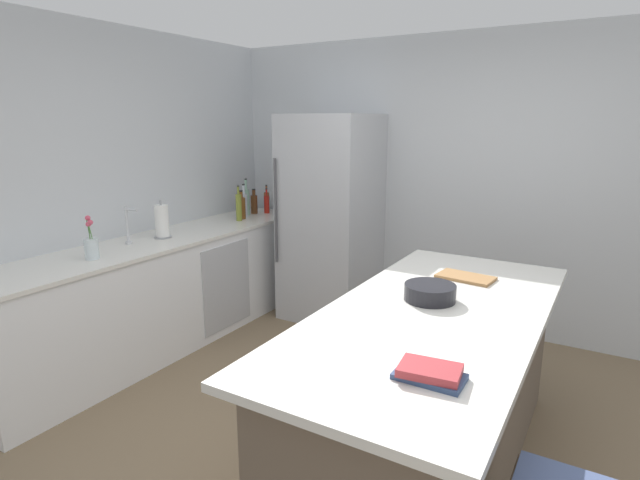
{
  "coord_description": "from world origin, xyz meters",
  "views": [
    {
      "loc": [
        1.12,
        -2.28,
        1.87
      ],
      "look_at": [
        -0.75,
        0.85,
        1.0
      ],
      "focal_mm": 28.43,
      "sensor_mm": 36.0,
      "label": 1
    }
  ],
  "objects_px": {
    "vinegar_bottle": "(267,201)",
    "whiskey_bottle": "(241,207)",
    "flower_vase": "(91,246)",
    "olive_oil_bottle": "(239,207)",
    "kitchen_island": "(430,391)",
    "hot_sauce_bottle": "(267,204)",
    "syrup_bottle": "(254,203)",
    "cookbook_stack": "(430,373)",
    "sink_faucet": "(128,225)",
    "paper_towel_roll": "(162,222)",
    "soda_bottle": "(244,204)",
    "cutting_board": "(466,277)",
    "mixing_bowl": "(430,292)",
    "gin_bottle": "(246,201)",
    "refrigerator": "(331,218)"
  },
  "relations": [
    {
      "from": "vinegar_bottle",
      "to": "whiskey_bottle",
      "type": "distance_m",
      "value": 0.47
    },
    {
      "from": "flower_vase",
      "to": "olive_oil_bottle",
      "type": "distance_m",
      "value": 1.6
    },
    {
      "from": "kitchen_island",
      "to": "hot_sauce_bottle",
      "type": "distance_m",
      "value": 3.04
    },
    {
      "from": "syrup_bottle",
      "to": "cookbook_stack",
      "type": "distance_m",
      "value": 3.62
    },
    {
      "from": "sink_faucet",
      "to": "olive_oil_bottle",
      "type": "distance_m",
      "value": 1.18
    },
    {
      "from": "kitchen_island",
      "to": "paper_towel_roll",
      "type": "height_order",
      "value": "paper_towel_roll"
    },
    {
      "from": "flower_vase",
      "to": "cookbook_stack",
      "type": "distance_m",
      "value": 2.61
    },
    {
      "from": "soda_bottle",
      "to": "cutting_board",
      "type": "bearing_deg",
      "value": -20.02
    },
    {
      "from": "hot_sauce_bottle",
      "to": "syrup_bottle",
      "type": "bearing_deg",
      "value": -138.93
    },
    {
      "from": "mixing_bowl",
      "to": "gin_bottle",
      "type": "bearing_deg",
      "value": 148.97
    },
    {
      "from": "kitchen_island",
      "to": "cookbook_stack",
      "type": "bearing_deg",
      "value": -73.02
    },
    {
      "from": "kitchen_island",
      "to": "soda_bottle",
      "type": "bearing_deg",
      "value": 148.44
    },
    {
      "from": "flower_vase",
      "to": "olive_oil_bottle",
      "type": "xyz_separation_m",
      "value": [
        -0.01,
        1.6,
        0.04
      ]
    },
    {
      "from": "kitchen_island",
      "to": "whiskey_bottle",
      "type": "height_order",
      "value": "whiskey_bottle"
    },
    {
      "from": "mixing_bowl",
      "to": "vinegar_bottle",
      "type": "bearing_deg",
      "value": 143.8
    },
    {
      "from": "gin_bottle",
      "to": "paper_towel_roll",
      "type": "bearing_deg",
      "value": -87.36
    },
    {
      "from": "sink_faucet",
      "to": "whiskey_bottle",
      "type": "bearing_deg",
      "value": 86.59
    },
    {
      "from": "sink_faucet",
      "to": "flower_vase",
      "type": "bearing_deg",
      "value": -73.33
    },
    {
      "from": "soda_bottle",
      "to": "olive_oil_bottle",
      "type": "distance_m",
      "value": 0.21
    },
    {
      "from": "paper_towel_roll",
      "to": "refrigerator",
      "type": "bearing_deg",
      "value": 55.56
    },
    {
      "from": "gin_bottle",
      "to": "olive_oil_bottle",
      "type": "relative_size",
      "value": 1.09
    },
    {
      "from": "refrigerator",
      "to": "olive_oil_bottle",
      "type": "relative_size",
      "value": 5.64
    },
    {
      "from": "sink_faucet",
      "to": "vinegar_bottle",
      "type": "relative_size",
      "value": 1.08
    },
    {
      "from": "syrup_bottle",
      "to": "whiskey_bottle",
      "type": "xyz_separation_m",
      "value": [
        0.07,
        -0.29,
        0.01
      ]
    },
    {
      "from": "refrigerator",
      "to": "flower_vase",
      "type": "relative_size",
      "value": 6.25
    },
    {
      "from": "sink_faucet",
      "to": "flower_vase",
      "type": "relative_size",
      "value": 0.98
    },
    {
      "from": "vinegar_bottle",
      "to": "hot_sauce_bottle",
      "type": "xyz_separation_m",
      "value": [
        0.07,
        -0.09,
        -0.01
      ]
    },
    {
      "from": "syrup_bottle",
      "to": "sink_faucet",
      "type": "bearing_deg",
      "value": -90.05
    },
    {
      "from": "gin_bottle",
      "to": "soda_bottle",
      "type": "height_order",
      "value": "gin_bottle"
    },
    {
      "from": "hot_sauce_bottle",
      "to": "whiskey_bottle",
      "type": "relative_size",
      "value": 0.93
    },
    {
      "from": "vinegar_bottle",
      "to": "hot_sauce_bottle",
      "type": "distance_m",
      "value": 0.12
    },
    {
      "from": "olive_oil_bottle",
      "to": "gin_bottle",
      "type": "bearing_deg",
      "value": 115.15
    },
    {
      "from": "sink_faucet",
      "to": "hot_sauce_bottle",
      "type": "xyz_separation_m",
      "value": [
        0.1,
        1.65,
        -0.06
      ]
    },
    {
      "from": "hot_sauce_bottle",
      "to": "cutting_board",
      "type": "distance_m",
      "value": 2.66
    },
    {
      "from": "kitchen_island",
      "to": "mixing_bowl",
      "type": "height_order",
      "value": "mixing_bowl"
    },
    {
      "from": "refrigerator",
      "to": "vinegar_bottle",
      "type": "bearing_deg",
      "value": 168.67
    },
    {
      "from": "olive_oil_bottle",
      "to": "mixing_bowl",
      "type": "distance_m",
      "value": 2.59
    },
    {
      "from": "flower_vase",
      "to": "soda_bottle",
      "type": "xyz_separation_m",
      "value": [
        -0.1,
        1.79,
        0.03
      ]
    },
    {
      "from": "kitchen_island",
      "to": "cookbook_stack",
      "type": "xyz_separation_m",
      "value": [
        0.21,
        -0.69,
        0.48
      ]
    },
    {
      "from": "syrup_bottle",
      "to": "gin_bottle",
      "type": "bearing_deg",
      "value": -96.35
    },
    {
      "from": "sink_faucet",
      "to": "cutting_board",
      "type": "xyz_separation_m",
      "value": [
        2.49,
        0.47,
        -0.15
      ]
    },
    {
      "from": "kitchen_island",
      "to": "soda_bottle",
      "type": "distance_m",
      "value": 2.95
    },
    {
      "from": "kitchen_island",
      "to": "syrup_bottle",
      "type": "height_order",
      "value": "syrup_bottle"
    },
    {
      "from": "kitchen_island",
      "to": "olive_oil_bottle",
      "type": "xyz_separation_m",
      "value": [
        -2.37,
        1.32,
        0.59
      ]
    },
    {
      "from": "sink_faucet",
      "to": "vinegar_bottle",
      "type": "bearing_deg",
      "value": 89.03
    },
    {
      "from": "syrup_bottle",
      "to": "flower_vase",
      "type": "bearing_deg",
      "value": -86.42
    },
    {
      "from": "refrigerator",
      "to": "cookbook_stack",
      "type": "distance_m",
      "value": 3.0
    },
    {
      "from": "kitchen_island",
      "to": "gin_bottle",
      "type": "relative_size",
      "value": 6.2
    },
    {
      "from": "whiskey_bottle",
      "to": "mixing_bowl",
      "type": "height_order",
      "value": "whiskey_bottle"
    },
    {
      "from": "refrigerator",
      "to": "gin_bottle",
      "type": "height_order",
      "value": "refrigerator"
    }
  ]
}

